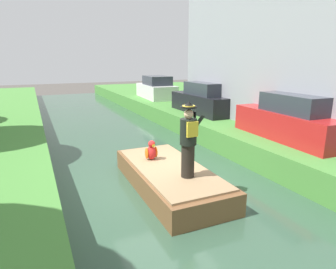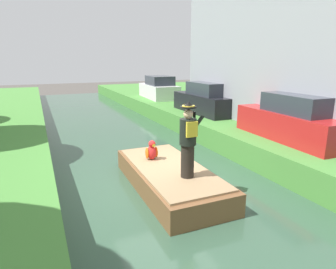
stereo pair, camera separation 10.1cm
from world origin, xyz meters
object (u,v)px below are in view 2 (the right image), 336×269
at_px(boat, 169,177).
at_px(parked_car_red, 295,120).
at_px(parrot_plush, 152,151).
at_px(parked_car_white, 159,89).
at_px(person_pirate, 188,140).
at_px(parked_car_dark, 207,100).

distance_m(boat, parked_car_red, 4.78).
xyz_separation_m(boat, parrot_plush, (-0.22, 0.74, 0.55)).
bearing_deg(parked_car_red, parked_car_white, 90.00).
xyz_separation_m(parked_car_red, parked_car_white, (0.00, 11.75, 0.00)).
distance_m(person_pirate, parrot_plush, 1.73).
relative_size(boat, parked_car_dark, 1.05).
xyz_separation_m(boat, person_pirate, (0.11, -0.81, 1.23)).
xyz_separation_m(parrot_plush, parked_car_red, (4.86, -0.59, 0.60)).
bearing_deg(parrot_plush, boat, -73.25).
distance_m(person_pirate, parked_car_white, 13.49).
distance_m(boat, parked_car_dark, 7.37).
distance_m(parrot_plush, parked_car_dark, 6.91).
relative_size(boat, parrot_plush, 7.42).
bearing_deg(parked_car_dark, parked_car_white, 90.00).
height_order(parrot_plush, parked_car_dark, parked_car_dark).
relative_size(person_pirate, parrot_plush, 3.25).
bearing_deg(parked_car_dark, parked_car_red, -90.00).
bearing_deg(person_pirate, parked_car_red, 7.25).
distance_m(parked_car_dark, parked_car_white, 6.28).
distance_m(boat, person_pirate, 1.48).
distance_m(parked_car_red, parked_car_dark, 5.47).
bearing_deg(parked_car_white, parked_car_dark, -90.00).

